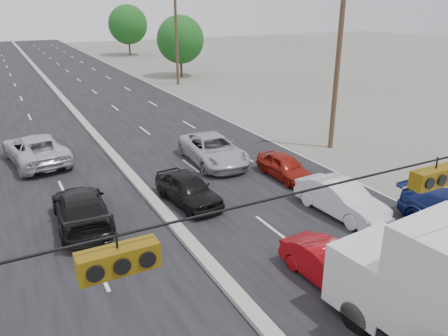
{
  "coord_description": "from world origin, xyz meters",
  "views": [
    {
      "loc": [
        -5.55,
        -4.86,
        8.54
      ],
      "look_at": [
        2.21,
        9.79,
        2.2
      ],
      "focal_mm": 35.0,
      "sensor_mm": 36.0,
      "label": 1
    }
  ],
  "objects_px": {
    "queue_car_a": "(188,189)",
    "tree_right_mid": "(180,39)",
    "queue_car_b": "(341,199)",
    "oncoming_near": "(81,209)",
    "tree_right_far": "(128,25)",
    "queue_car_e": "(285,166)",
    "utility_pole_right_b": "(338,64)",
    "queue_car_c": "(213,150)",
    "utility_pole_right_c": "(176,36)",
    "oncoming_far": "(35,149)",
    "red_sedan": "(329,267)"
  },
  "relations": [
    {
      "from": "red_sedan",
      "to": "queue_car_b",
      "type": "bearing_deg",
      "value": 41.59
    },
    {
      "from": "utility_pole_right_b",
      "to": "red_sedan",
      "type": "bearing_deg",
      "value": -131.0
    },
    {
      "from": "tree_right_far",
      "to": "oncoming_near",
      "type": "xyz_separation_m",
      "value": [
        -19.23,
        -58.18,
        -4.24
      ]
    },
    {
      "from": "queue_car_a",
      "to": "queue_car_c",
      "type": "bearing_deg",
      "value": 45.24
    },
    {
      "from": "utility_pole_right_b",
      "to": "oncoming_far",
      "type": "height_order",
      "value": "utility_pole_right_b"
    },
    {
      "from": "queue_car_a",
      "to": "queue_car_c",
      "type": "height_order",
      "value": "queue_car_c"
    },
    {
      "from": "queue_car_e",
      "to": "oncoming_near",
      "type": "relative_size",
      "value": 0.73
    },
    {
      "from": "oncoming_near",
      "to": "queue_car_e",
      "type": "bearing_deg",
      "value": -174.81
    },
    {
      "from": "queue_car_a",
      "to": "utility_pole_right_b",
      "type": "bearing_deg",
      "value": 10.38
    },
    {
      "from": "utility_pole_right_b",
      "to": "tree_right_far",
      "type": "xyz_separation_m",
      "value": [
        3.5,
        55.0,
        -0.15
      ]
    },
    {
      "from": "queue_car_c",
      "to": "queue_car_b",
      "type": "bearing_deg",
      "value": -73.42
    },
    {
      "from": "utility_pole_right_c",
      "to": "oncoming_far",
      "type": "distance_m",
      "value": 25.88
    },
    {
      "from": "tree_right_mid",
      "to": "tree_right_far",
      "type": "distance_m",
      "value": 25.03
    },
    {
      "from": "tree_right_mid",
      "to": "queue_car_a",
      "type": "height_order",
      "value": "tree_right_mid"
    },
    {
      "from": "utility_pole_right_c",
      "to": "queue_car_b",
      "type": "relative_size",
      "value": 2.3
    },
    {
      "from": "utility_pole_right_c",
      "to": "queue_car_c",
      "type": "bearing_deg",
      "value": -107.81
    },
    {
      "from": "tree_right_mid",
      "to": "tree_right_far",
      "type": "height_order",
      "value": "tree_right_far"
    },
    {
      "from": "queue_car_c",
      "to": "oncoming_near",
      "type": "distance_m",
      "value": 8.98
    },
    {
      "from": "tree_right_far",
      "to": "queue_car_e",
      "type": "height_order",
      "value": "tree_right_far"
    },
    {
      "from": "queue_car_a",
      "to": "tree_right_mid",
      "type": "bearing_deg",
      "value": 61.62
    },
    {
      "from": "oncoming_far",
      "to": "queue_car_e",
      "type": "bearing_deg",
      "value": 134.92
    },
    {
      "from": "queue_car_b",
      "to": "oncoming_far",
      "type": "bearing_deg",
      "value": 125.82
    },
    {
      "from": "utility_pole_right_b",
      "to": "queue_car_c",
      "type": "xyz_separation_m",
      "value": [
        -7.74,
        0.91,
        -4.34
      ]
    },
    {
      "from": "tree_right_far",
      "to": "queue_car_b",
      "type": "distance_m",
      "value": 63.18
    },
    {
      "from": "queue_car_b",
      "to": "oncoming_far",
      "type": "xyz_separation_m",
      "value": [
        -10.75,
        12.92,
        0.09
      ]
    },
    {
      "from": "utility_pole_right_b",
      "to": "tree_right_far",
      "type": "distance_m",
      "value": 55.11
    },
    {
      "from": "tree_right_mid",
      "to": "queue_car_b",
      "type": "xyz_separation_m",
      "value": [
        -8.3,
        -37.35,
        -3.62
      ]
    },
    {
      "from": "queue_car_b",
      "to": "oncoming_far",
      "type": "distance_m",
      "value": 16.8
    },
    {
      "from": "tree_right_mid",
      "to": "queue_car_b",
      "type": "relative_size",
      "value": 1.64
    },
    {
      "from": "oncoming_far",
      "to": "red_sedan",
      "type": "bearing_deg",
      "value": 105.24
    },
    {
      "from": "red_sedan",
      "to": "utility_pole_right_c",
      "type": "bearing_deg",
      "value": 72.69
    },
    {
      "from": "tree_right_far",
      "to": "queue_car_a",
      "type": "bearing_deg",
      "value": -104.06
    },
    {
      "from": "tree_right_mid",
      "to": "oncoming_far",
      "type": "relative_size",
      "value": 1.23
    },
    {
      "from": "utility_pole_right_b",
      "to": "tree_right_mid",
      "type": "xyz_separation_m",
      "value": [
        2.5,
        30.0,
        -0.77
      ]
    },
    {
      "from": "tree_right_mid",
      "to": "oncoming_near",
      "type": "distance_m",
      "value": 38.03
    },
    {
      "from": "tree_right_far",
      "to": "oncoming_near",
      "type": "relative_size",
      "value": 1.64
    },
    {
      "from": "queue_car_e",
      "to": "oncoming_near",
      "type": "xyz_separation_m",
      "value": [
        -10.23,
        -0.37,
        0.1
      ]
    },
    {
      "from": "queue_car_b",
      "to": "queue_car_c",
      "type": "xyz_separation_m",
      "value": [
        -1.94,
        8.26,
        0.05
      ]
    },
    {
      "from": "tree_right_far",
      "to": "queue_car_a",
      "type": "relative_size",
      "value": 1.99
    },
    {
      "from": "queue_car_a",
      "to": "queue_car_b",
      "type": "relative_size",
      "value": 0.94
    },
    {
      "from": "oncoming_far",
      "to": "utility_pole_right_b",
      "type": "bearing_deg",
      "value": 153.51
    },
    {
      "from": "queue_car_b",
      "to": "oncoming_near",
      "type": "xyz_separation_m",
      "value": [
        -9.93,
        4.17,
        0.0
      ]
    },
    {
      "from": "utility_pole_right_c",
      "to": "oncoming_far",
      "type": "relative_size",
      "value": 1.72
    },
    {
      "from": "tree_right_mid",
      "to": "queue_car_c",
      "type": "relative_size",
      "value": 1.29
    },
    {
      "from": "utility_pole_right_b",
      "to": "queue_car_b",
      "type": "xyz_separation_m",
      "value": [
        -5.8,
        -7.35,
        -4.39
      ]
    },
    {
      "from": "tree_right_far",
      "to": "queue_car_b",
      "type": "xyz_separation_m",
      "value": [
        -9.3,
        -62.35,
        -4.24
      ]
    },
    {
      "from": "tree_right_far",
      "to": "queue_car_c",
      "type": "bearing_deg",
      "value": -101.74
    },
    {
      "from": "queue_car_c",
      "to": "oncoming_near",
      "type": "relative_size",
      "value": 1.11
    },
    {
      "from": "tree_right_far",
      "to": "queue_car_a",
      "type": "height_order",
      "value": "tree_right_far"
    },
    {
      "from": "queue_car_e",
      "to": "tree_right_far",
      "type": "bearing_deg",
      "value": 80.98
    }
  ]
}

